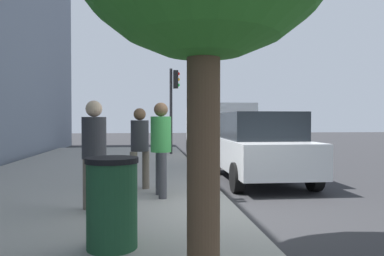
{
  "coord_description": "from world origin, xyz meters",
  "views": [
    {
      "loc": [
        -5.9,
        1.43,
        1.58
      ],
      "look_at": [
        1.98,
        0.52,
        1.41
      ],
      "focal_mm": 35.05,
      "sensor_mm": 36.0,
      "label": 1
    }
  ],
  "objects_px": {
    "parked_sedan_near": "(259,147)",
    "trash_bin": "(112,203)",
    "parking_meter": "(193,141)",
    "traffic_signal": "(173,97)",
    "pedestrian_at_meter": "(161,141)",
    "parking_officer": "(140,143)",
    "pedestrian_bystander": "(94,146)",
    "parked_van_far": "(216,128)"
  },
  "relations": [
    {
      "from": "parked_sedan_near",
      "to": "pedestrian_bystander",
      "type": "bearing_deg",
      "value": 132.26
    },
    {
      "from": "parked_van_far",
      "to": "pedestrian_at_meter",
      "type": "bearing_deg",
      "value": 162.89
    },
    {
      "from": "pedestrian_at_meter",
      "to": "parked_sedan_near",
      "type": "xyz_separation_m",
      "value": [
        2.31,
        -2.56,
        -0.29
      ]
    },
    {
      "from": "pedestrian_bystander",
      "to": "trash_bin",
      "type": "relative_size",
      "value": 1.71
    },
    {
      "from": "parking_meter",
      "to": "pedestrian_bystander",
      "type": "relative_size",
      "value": 0.81
    },
    {
      "from": "trash_bin",
      "to": "traffic_signal",
      "type": "bearing_deg",
      "value": -7.06
    },
    {
      "from": "pedestrian_bystander",
      "to": "traffic_signal",
      "type": "bearing_deg",
      "value": 37.14
    },
    {
      "from": "pedestrian_at_meter",
      "to": "trash_bin",
      "type": "relative_size",
      "value": 1.73
    },
    {
      "from": "pedestrian_at_meter",
      "to": "pedestrian_bystander",
      "type": "bearing_deg",
      "value": -144.15
    },
    {
      "from": "pedestrian_bystander",
      "to": "parked_sedan_near",
      "type": "height_order",
      "value": "pedestrian_bystander"
    },
    {
      "from": "pedestrian_bystander",
      "to": "parked_van_far",
      "type": "xyz_separation_m",
      "value": [
        9.31,
        -3.63,
        0.09
      ]
    },
    {
      "from": "pedestrian_bystander",
      "to": "parked_sedan_near",
      "type": "bearing_deg",
      "value": 0.19
    },
    {
      "from": "pedestrian_at_meter",
      "to": "traffic_signal",
      "type": "relative_size",
      "value": 0.49
    },
    {
      "from": "parked_van_far",
      "to": "parking_meter",
      "type": "bearing_deg",
      "value": 166.61
    },
    {
      "from": "pedestrian_at_meter",
      "to": "parking_officer",
      "type": "bearing_deg",
      "value": 113.04
    },
    {
      "from": "parked_sedan_near",
      "to": "trash_bin",
      "type": "relative_size",
      "value": 4.37
    },
    {
      "from": "parking_meter",
      "to": "parked_sedan_near",
      "type": "distance_m",
      "value": 2.89
    },
    {
      "from": "pedestrian_at_meter",
      "to": "parking_officer",
      "type": "relative_size",
      "value": 1.05
    },
    {
      "from": "pedestrian_at_meter",
      "to": "parking_meter",
      "type": "bearing_deg",
      "value": 9.43
    },
    {
      "from": "parking_meter",
      "to": "pedestrian_at_meter",
      "type": "height_order",
      "value": "pedestrian_at_meter"
    },
    {
      "from": "pedestrian_bystander",
      "to": "parking_officer",
      "type": "relative_size",
      "value": 1.04
    },
    {
      "from": "pedestrian_bystander",
      "to": "parked_sedan_near",
      "type": "xyz_separation_m",
      "value": [
        3.3,
        -3.63,
        -0.27
      ]
    },
    {
      "from": "parking_officer",
      "to": "parked_van_far",
      "type": "distance_m",
      "value": 8.17
    },
    {
      "from": "parking_meter",
      "to": "parked_sedan_near",
      "type": "xyz_separation_m",
      "value": [
        2.12,
        -1.94,
        -0.27
      ]
    },
    {
      "from": "pedestrian_at_meter",
      "to": "traffic_signal",
      "type": "bearing_deg",
      "value": 77.88
    },
    {
      "from": "parking_officer",
      "to": "trash_bin",
      "type": "xyz_separation_m",
      "value": [
        -3.46,
        0.22,
        -0.46
      ]
    },
    {
      "from": "parked_van_far",
      "to": "traffic_signal",
      "type": "height_order",
      "value": "traffic_signal"
    },
    {
      "from": "parking_meter",
      "to": "parked_van_far",
      "type": "relative_size",
      "value": 0.27
    },
    {
      "from": "parked_sedan_near",
      "to": "trash_bin",
      "type": "height_order",
      "value": "parked_sedan_near"
    },
    {
      "from": "pedestrian_bystander",
      "to": "parked_sedan_near",
      "type": "distance_m",
      "value": 4.92
    },
    {
      "from": "parking_meter",
      "to": "traffic_signal",
      "type": "height_order",
      "value": "traffic_signal"
    },
    {
      "from": "parked_sedan_near",
      "to": "traffic_signal",
      "type": "distance_m",
      "value": 7.02
    },
    {
      "from": "pedestrian_at_meter",
      "to": "trash_bin",
      "type": "xyz_separation_m",
      "value": [
        -2.75,
        0.63,
        -0.52
      ]
    },
    {
      "from": "parked_van_far",
      "to": "traffic_signal",
      "type": "xyz_separation_m",
      "value": [
        0.58,
        1.75,
        1.32
      ]
    },
    {
      "from": "pedestrian_bystander",
      "to": "trash_bin",
      "type": "distance_m",
      "value": 1.88
    },
    {
      "from": "parking_meter",
      "to": "parked_van_far",
      "type": "height_order",
      "value": "parked_van_far"
    },
    {
      "from": "parking_officer",
      "to": "trash_bin",
      "type": "bearing_deg",
      "value": -52.68
    },
    {
      "from": "pedestrian_bystander",
      "to": "pedestrian_at_meter",
      "type": "bearing_deg",
      "value": 0.7
    },
    {
      "from": "parked_van_far",
      "to": "parked_sedan_near",
      "type": "bearing_deg",
      "value": 179.99
    },
    {
      "from": "parking_meter",
      "to": "parked_van_far",
      "type": "xyz_separation_m",
      "value": [
        8.13,
        -1.94,
        0.09
      ]
    },
    {
      "from": "pedestrian_at_meter",
      "to": "parked_van_far",
      "type": "height_order",
      "value": "parked_van_far"
    },
    {
      "from": "parking_meter",
      "to": "traffic_signal",
      "type": "xyz_separation_m",
      "value": [
        8.71,
        -0.19,
        1.41
      ]
    }
  ]
}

